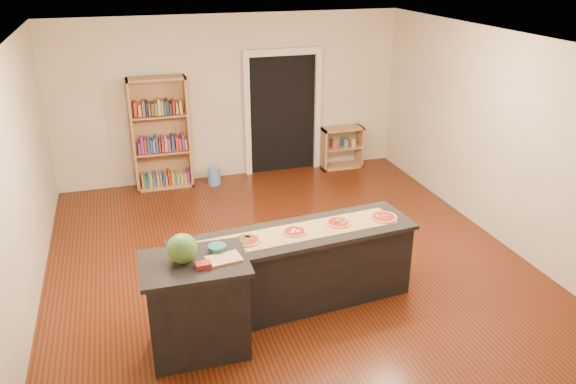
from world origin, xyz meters
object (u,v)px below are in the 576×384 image
object	(u,v)px
kitchen_island	(295,268)
bookshelf	(161,134)
side_counter	(197,306)
watermelon	(182,248)
low_shelf	(342,147)
waste_bin	(214,176)

from	to	relation	value
kitchen_island	bookshelf	world-z (taller)	bookshelf
side_counter	watermelon	xyz separation A→B (m)	(-0.10, 0.02, 0.64)
low_shelf	kitchen_island	bearing A→B (deg)	-118.72
side_counter	waste_bin	bearing A→B (deg)	78.81
watermelon	bookshelf	bearing A→B (deg)	87.54
side_counter	low_shelf	size ratio (longest dim) A/B	1.33
waste_bin	watermelon	world-z (taller)	watermelon
bookshelf	waste_bin	distance (m)	1.14
low_shelf	watermelon	size ratio (longest dim) A/B	2.66
side_counter	waste_bin	world-z (taller)	side_counter
kitchen_island	watermelon	bearing A→B (deg)	-165.05
kitchen_island	bookshelf	bearing A→B (deg)	99.79
kitchen_island	waste_bin	xyz separation A→B (m)	(-0.25, 3.81, -0.29)
watermelon	waste_bin	bearing A→B (deg)	76.66
watermelon	low_shelf	bearing A→B (deg)	52.22
bookshelf	side_counter	bearing A→B (deg)	-91.21
low_shelf	watermelon	xyz separation A→B (m)	(-3.43, -4.43, 0.77)
side_counter	bookshelf	bearing A→B (deg)	89.65
kitchen_island	watermelon	distance (m)	1.52
kitchen_island	waste_bin	distance (m)	3.83
low_shelf	watermelon	world-z (taller)	watermelon
kitchen_island	side_counter	size ratio (longest dim) A/B	2.66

